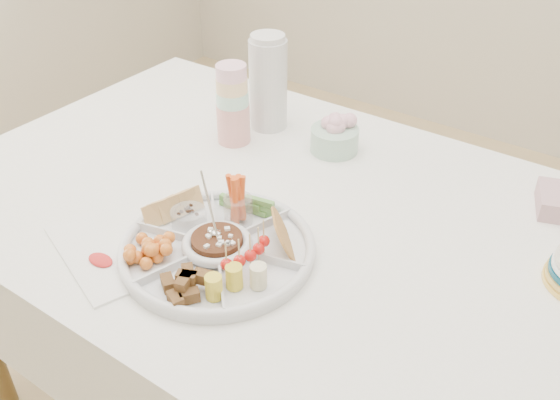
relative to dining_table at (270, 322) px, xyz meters
The scene contains 13 objects.
dining_table is the anchor object (origin of this frame).
party_tray 0.45m from the dining_table, 82.04° to the right, with size 0.38×0.38×0.04m, color silver.
bean_dip 0.46m from the dining_table, 82.04° to the right, with size 0.10×0.10×0.04m, color #341D14.
tortillas 0.46m from the dining_table, 44.31° to the right, with size 0.11×0.11×0.07m, color #97592A, non-canonical shape.
carrot_cucumber 0.45m from the dining_table, 90.92° to the right, with size 0.12×0.12×0.11m, color #F65B1E, non-canonical shape.
pita_raisins 0.47m from the dining_table, 118.78° to the right, with size 0.10×0.10×0.06m, color tan, non-canonical shape.
cherries 0.52m from the dining_table, 102.16° to the right, with size 0.11×0.11×0.04m, color orange, non-canonical shape.
granola_chunks 0.54m from the dining_table, 79.87° to the right, with size 0.10×0.10×0.04m, color #43341E, non-canonical shape.
banana_tomato 0.53m from the dining_table, 58.01° to the right, with size 0.10×0.10×0.08m, color #D8C75F, non-canonical shape.
cup_stack 0.58m from the dining_table, 143.71° to the left, with size 0.08×0.08×0.23m, color beige.
thermos 0.62m from the dining_table, 126.01° to the left, with size 0.10×0.10×0.26m, color silver.
flower_bowl 0.51m from the dining_table, 89.82° to the left, with size 0.12×0.12×0.09m, color silver.
placemat 0.55m from the dining_table, 115.34° to the right, with size 0.29×0.10×0.01m, color white.
Camera 1 is at (0.68, -0.92, 1.55)m, focal length 40.00 mm.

